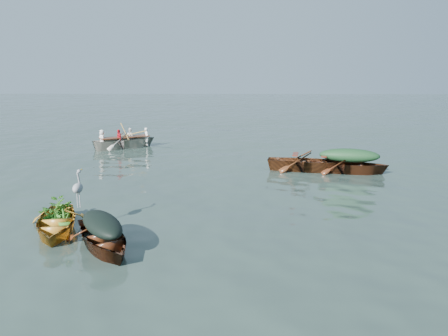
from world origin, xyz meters
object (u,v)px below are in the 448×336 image
object	(u,v)px
yellow_dinghy	(56,231)
dark_covered_boat	(104,248)
open_wooden_boat	(309,171)
green_tarp_boat	(348,173)
heron	(78,194)
rowed_boat	(125,148)

from	to	relation	value
yellow_dinghy	dark_covered_boat	world-z (taller)	yellow_dinghy
yellow_dinghy	open_wooden_boat	world-z (taller)	open_wooden_boat
green_tarp_boat	open_wooden_boat	bearing A→B (deg)	90.00
yellow_dinghy	dark_covered_boat	bearing A→B (deg)	-50.13
heron	yellow_dinghy	bearing A→B (deg)	-174.81
dark_covered_boat	open_wooden_boat	distance (m)	9.64
green_tarp_boat	rowed_boat	xyz separation A→B (m)	(-9.87, 5.38, 0.00)
yellow_dinghy	open_wooden_boat	bearing A→B (deg)	28.05
heron	rowed_boat	bearing A→B (deg)	83.26
yellow_dinghy	heron	world-z (taller)	heron
dark_covered_boat	rowed_boat	size ratio (longest dim) A/B	0.74
yellow_dinghy	heron	size ratio (longest dim) A/B	3.35
open_wooden_boat	dark_covered_boat	bearing A→B (deg)	154.90
yellow_dinghy	green_tarp_boat	distance (m)	10.74
yellow_dinghy	green_tarp_boat	size ratio (longest dim) A/B	0.76
rowed_boat	heron	xyz separation A→B (m)	(1.83, -11.69, 0.87)
dark_covered_boat	green_tarp_boat	world-z (taller)	green_tarp_boat
dark_covered_boat	yellow_dinghy	bearing A→B (deg)	112.72
green_tarp_boat	rowed_boat	world-z (taller)	rowed_boat
rowed_boat	heron	distance (m)	11.86
rowed_boat	heron	size ratio (longest dim) A/B	4.84
rowed_boat	dark_covered_boat	bearing A→B (deg)	159.69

